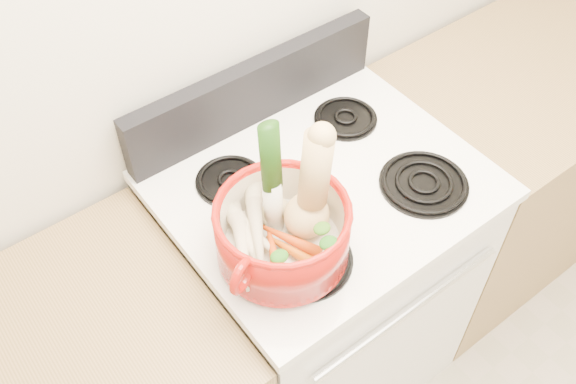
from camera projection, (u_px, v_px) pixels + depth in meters
stove_body at (317, 287)px, 1.98m from camera, size 0.76×0.65×0.92m
cooktop at (324, 185)px, 1.62m from camera, size 0.78×0.67×0.03m
control_backsplash at (254, 91)px, 1.70m from camera, size 0.76×0.05×0.18m
oven_handle at (409, 310)px, 1.56m from camera, size 0.60×0.02×0.02m
counter_right at (538, 142)px, 2.41m from camera, size 1.36×0.65×0.90m
burner_front_left at (304, 258)px, 1.44m from camera, size 0.22×0.22×0.02m
burner_front_right at (424, 183)px, 1.59m from camera, size 0.22×0.22×0.02m
burner_back_left at (230, 180)px, 1.60m from camera, size 0.17×0.17×0.02m
burner_back_right at (346, 117)px, 1.75m from camera, size 0.17×0.17×0.02m
dutch_oven at (282, 232)px, 1.39m from camera, size 0.39×0.39×0.15m
pot_handle_left at (242, 276)px, 1.26m from camera, size 0.08×0.05×0.08m
pot_handle_right at (317, 167)px, 1.45m from camera, size 0.08×0.05×0.08m
squash at (308, 189)px, 1.35m from camera, size 0.18×0.16×0.29m
leek at (273, 178)px, 1.34m from camera, size 0.05×0.07×0.31m
ginger at (273, 213)px, 1.46m from camera, size 0.09×0.07×0.04m
parsnip_0 at (244, 240)px, 1.40m from camera, size 0.10×0.21×0.06m
parsnip_1 at (255, 253)px, 1.37m from camera, size 0.08×0.21×0.06m
parsnip_2 at (253, 231)px, 1.40m from camera, size 0.07×0.20×0.06m
parsnip_3 at (244, 255)px, 1.36m from camera, size 0.11×0.16×0.05m
parsnip_4 at (254, 225)px, 1.40m from camera, size 0.15×0.20×0.06m
parsnip_5 at (258, 239)px, 1.37m from camera, size 0.13×0.19×0.05m
carrot_0 at (297, 254)px, 1.38m from camera, size 0.08×0.16×0.04m
carrot_1 at (274, 255)px, 1.37m from camera, size 0.09×0.14×0.04m
carrot_2 at (288, 240)px, 1.40m from camera, size 0.09×0.15×0.04m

